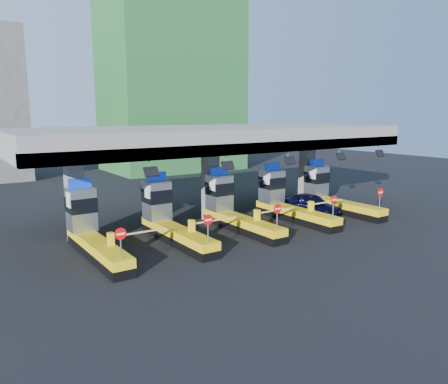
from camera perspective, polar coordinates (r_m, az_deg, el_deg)
ground at (r=30.86m, az=1.24°, el=-4.75°), size 120.00×120.00×0.00m
toll_canopy at (r=32.24m, az=-1.69°, el=6.95°), size 28.00×12.09×7.00m
toll_lane_far_left at (r=26.45m, az=-17.11°, el=-4.64°), size 4.43×8.00×4.16m
toll_lane_left at (r=28.24m, az=-7.38°, el=-3.33°), size 4.43×8.00×4.16m
toll_lane_center at (r=30.75m, az=0.96°, el=-2.12°), size 4.43×8.00×4.16m
toll_lane_right at (r=33.82m, az=7.90°, el=-1.08°), size 4.43×8.00×4.16m
toll_lane_far_right at (r=37.31m, az=13.62°, el=-0.21°), size 4.43×8.00×4.16m
bg_building_scaffold at (r=63.73m, az=-6.92°, el=15.59°), size 18.00×12.00×28.00m
van at (r=35.42m, az=11.26°, el=-1.57°), size 2.48×5.17×1.70m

